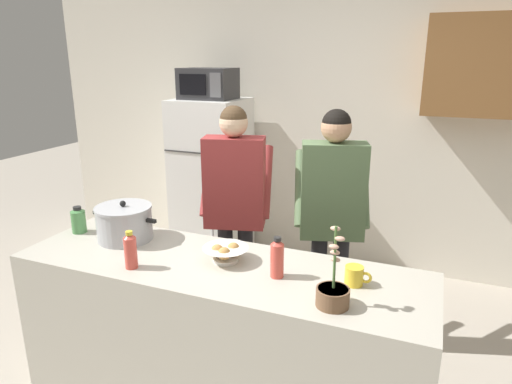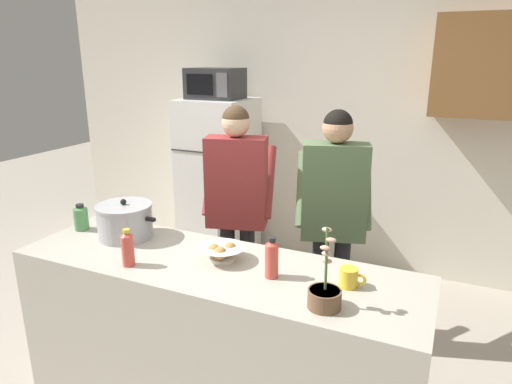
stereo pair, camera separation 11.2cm
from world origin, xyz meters
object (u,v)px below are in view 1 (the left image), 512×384
refrigerator (212,182)px  person_near_pot (235,194)px  microwave (208,84)px  person_by_sink (332,203)px  bottle_near_edge (130,250)px  bottle_far_corner (78,220)px  potted_orchid (333,293)px  cooking_pot (124,223)px  coffee_mug (355,276)px  bottle_mid_counter (277,258)px  bread_bowl (226,253)px

refrigerator → person_near_pot: (0.72, -1.02, 0.24)m
microwave → person_near_pot: (0.72, -1.00, -0.70)m
person_by_sink → bottle_near_edge: size_ratio=8.16×
bottle_far_corner → potted_orchid: bearing=-9.2°
cooking_pot → bottle_far_corner: bearing=-177.0°
person_by_sink → cooking_pot: 1.34m
person_near_pot → cooking_pot: person_near_pot is taller
person_near_pot → potted_orchid: size_ratio=4.39×
refrigerator → cooking_pot: size_ratio=3.58×
coffee_mug → bottle_far_corner: size_ratio=0.77×
potted_orchid → bottle_mid_counter: bearing=152.2°
refrigerator → person_by_sink: (1.40, -0.96, 0.24)m
refrigerator → microwave: bearing=-89.9°
person_near_pot → cooking_pot: 0.83m
refrigerator → bottle_mid_counter: (1.33, -1.86, 0.22)m
person_by_sink → bread_bowl: (-0.39, -0.84, -0.07)m
cooking_pot → person_by_sink: bearing=35.9°
person_by_sink → bottle_near_edge: person_by_sink is taller
bread_bowl → potted_orchid: 0.68m
bread_bowl → microwave: bearing=119.7°
person_near_pot → bottle_mid_counter: bearing=-53.8°
person_near_pot → bottle_far_corner: person_near_pot is taller
person_near_pot → bread_bowl: 0.84m
person_near_pot → coffee_mug: (0.99, -0.78, -0.08)m
bottle_mid_counter → potted_orchid: size_ratio=0.56×
bottle_far_corner → bread_bowl: bearing=-2.1°
cooking_pot → refrigerator: bearing=100.3°
bottle_mid_counter → bottle_far_corner: bearing=175.7°
microwave → bottle_far_corner: size_ratio=2.83×
cooking_pot → bottle_far_corner: 0.34m
microwave → bottle_mid_counter: size_ratio=2.24×
coffee_mug → cooking_pot: bearing=177.6°
person_by_sink → refrigerator: bearing=145.7°
refrigerator → bread_bowl: 2.08m
coffee_mug → bread_bowl: size_ratio=0.52×
bottle_far_corner → refrigerator: bearing=89.2°
person_by_sink → bottle_mid_counter: size_ratio=7.79×
refrigerator → potted_orchid: refrigerator is taller
bottle_mid_counter → bottle_far_corner: 1.36m
bottle_mid_counter → potted_orchid: potted_orchid is taller
refrigerator → person_by_sink: size_ratio=0.96×
coffee_mug → person_by_sink: bearing=109.9°
potted_orchid → person_by_sink: bearing=103.1°
bottle_near_edge → coffee_mug: bearing=12.7°
bottle_mid_counter → cooking_pot: bearing=173.3°
bread_bowl → potted_orchid: bearing=-20.0°
coffee_mug → bread_bowl: bearing=179.9°
bottle_far_corner → person_near_pot: bearing=45.0°
bread_bowl → potted_orchid: potted_orchid is taller
person_near_pot → cooking_pot: size_ratio=3.73×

